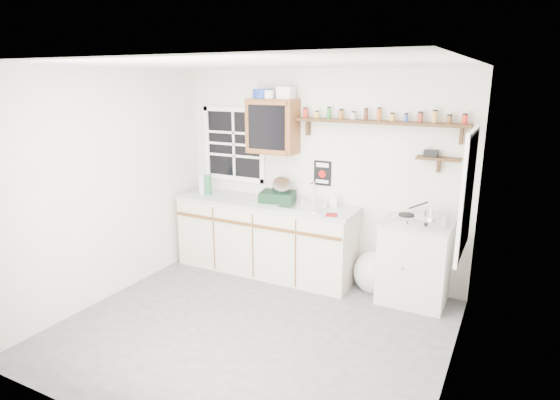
# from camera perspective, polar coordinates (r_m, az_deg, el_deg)

# --- Properties ---
(room) EXTENTS (3.64, 3.24, 2.54)m
(room) POSITION_cam_1_polar(r_m,az_deg,el_deg) (4.28, -3.58, -0.74)
(room) COLOR #4B4B4D
(room) RESTS_ON ground
(main_cabinet) EXTENTS (2.31, 0.63, 0.92)m
(main_cabinet) POSITION_cam_1_polar(r_m,az_deg,el_deg) (5.87, -1.82, -4.50)
(main_cabinet) COLOR beige
(main_cabinet) RESTS_ON floor
(right_cabinet) EXTENTS (0.73, 0.57, 0.91)m
(right_cabinet) POSITION_cam_1_polar(r_m,az_deg,el_deg) (5.30, 16.04, -7.29)
(right_cabinet) COLOR silver
(right_cabinet) RESTS_ON floor
(sink) EXTENTS (0.52, 0.44, 0.29)m
(sink) POSITION_cam_1_polar(r_m,az_deg,el_deg) (5.50, 3.04, -0.70)
(sink) COLOR silver
(sink) RESTS_ON main_cabinet
(upper_cabinet) EXTENTS (0.60, 0.32, 0.65)m
(upper_cabinet) POSITION_cam_1_polar(r_m,az_deg,el_deg) (5.69, -0.91, 8.98)
(upper_cabinet) COLOR brown
(upper_cabinet) RESTS_ON wall_back
(upper_cabinet_clutter) EXTENTS (0.52, 0.24, 0.14)m
(upper_cabinet_clutter) POSITION_cam_1_polar(r_m,az_deg,el_deg) (5.67, -1.11, 12.85)
(upper_cabinet_clutter) COLOR #173197
(upper_cabinet_clutter) RESTS_ON upper_cabinet
(spice_shelf) EXTENTS (1.91, 0.18, 0.35)m
(spice_shelf) POSITION_cam_1_polar(r_m,az_deg,el_deg) (5.26, 12.02, 9.37)
(spice_shelf) COLOR black
(spice_shelf) RESTS_ON wall_back
(secondary_shelf) EXTENTS (0.45, 0.16, 0.24)m
(secondary_shelf) POSITION_cam_1_polar(r_m,az_deg,el_deg) (5.18, 18.52, 4.91)
(secondary_shelf) COLOR black
(secondary_shelf) RESTS_ON wall_back
(warning_sign) EXTENTS (0.22, 0.02, 0.30)m
(warning_sign) POSITION_cam_1_polar(r_m,az_deg,el_deg) (5.64, 5.19, 3.28)
(warning_sign) COLOR black
(warning_sign) RESTS_ON wall_back
(window_back) EXTENTS (0.93, 0.03, 0.98)m
(window_back) POSITION_cam_1_polar(r_m,az_deg,el_deg) (6.17, -5.62, 6.78)
(window_back) COLOR black
(window_back) RESTS_ON wall_back
(window_right) EXTENTS (0.03, 0.78, 1.08)m
(window_right) POSITION_cam_1_polar(r_m,az_deg,el_deg) (4.20, 21.93, 0.73)
(window_right) COLOR black
(window_right) RESTS_ON wall_back
(water_bottles) EXTENTS (0.17, 0.11, 0.30)m
(water_bottles) POSITION_cam_1_polar(r_m,az_deg,el_deg) (6.14, -9.09, 1.87)
(water_bottles) COLOR silver
(water_bottles) RESTS_ON main_cabinet
(dish_rack) EXTENTS (0.47, 0.39, 0.31)m
(dish_rack) POSITION_cam_1_polar(r_m,az_deg,el_deg) (5.70, -0.16, 0.77)
(dish_rack) COLOR black
(dish_rack) RESTS_ON main_cabinet
(soap_bottle) EXTENTS (0.10, 0.10, 0.17)m
(soap_bottle) POSITION_cam_1_polar(r_m,az_deg,el_deg) (5.49, 6.58, -0.01)
(soap_bottle) COLOR silver
(soap_bottle) RESTS_ON main_cabinet
(rag) EXTENTS (0.15, 0.14, 0.02)m
(rag) POSITION_cam_1_polar(r_m,az_deg,el_deg) (5.17, 6.32, -1.81)
(rag) COLOR maroon
(rag) RESTS_ON main_cabinet
(hotplate) EXTENTS (0.57, 0.34, 0.08)m
(hotplate) POSITION_cam_1_polar(r_m,az_deg,el_deg) (5.12, 16.59, -2.30)
(hotplate) COLOR silver
(hotplate) RESTS_ON right_cabinet
(saucepan) EXTENTS (0.38, 0.30, 0.18)m
(saucepan) POSITION_cam_1_polar(r_m,az_deg,el_deg) (5.08, 18.09, -1.53)
(saucepan) COLOR silver
(saucepan) RESTS_ON hotplate
(trash_bag) EXTENTS (0.45, 0.41, 0.52)m
(trash_bag) POSITION_cam_1_polar(r_m,az_deg,el_deg) (5.55, 11.45, -8.62)
(trash_bag) COLOR beige
(trash_bag) RESTS_ON floor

